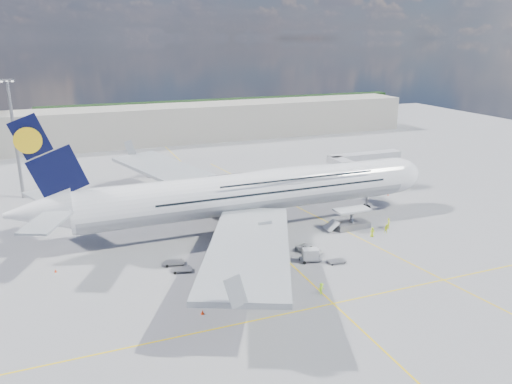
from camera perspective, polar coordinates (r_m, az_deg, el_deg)
name	(u,v)px	position (r m, az deg, el deg)	size (l,w,h in m)	color
ground	(273,247)	(83.93, 1.93, -6.31)	(300.00, 300.00, 0.00)	gray
taxi_line_main	(273,247)	(83.93, 1.93, -6.31)	(0.25, 220.00, 0.01)	yellow
taxi_line_cross	(333,303)	(68.00, 8.82, -12.48)	(120.00, 0.25, 0.01)	yellow
taxi_line_diag	(318,217)	(98.07, 7.11, -2.90)	(0.25, 100.00, 0.01)	yellow
airliner	(252,191)	(90.33, -0.41, 0.07)	(77.26, 79.15, 23.71)	white
jet_bridge	(359,164)	(112.96, 11.65, 3.20)	(18.80, 12.10, 8.50)	#B7B7BC
cargo_loader	(350,221)	(93.30, 10.75, -3.32)	(8.53, 3.20, 3.67)	silver
light_mast	(15,138)	(117.58, -25.82, 5.55)	(3.00, 0.70, 25.50)	gray
terminal	(159,124)	(170.58, -11.00, 7.59)	(180.00, 16.00, 12.00)	#B2AD9E
tree_line	(230,108)	(224.08, -3.03, 9.58)	(160.00, 6.00, 8.00)	#193814
dolly_row_a	(214,263)	(77.81, -4.81, -8.09)	(2.96, 2.21, 0.39)	gray
dolly_row_b	(266,290)	(69.71, 1.17, -11.18)	(3.02, 1.87, 0.42)	gray
dolly_row_c	(182,269)	(76.27, -8.47, -8.74)	(3.31, 2.30, 0.44)	gray
dolly_back	(174,263)	(78.58, -9.34, -7.96)	(3.42, 2.41, 0.45)	gray
dolly_nose_far	(310,255)	(78.81, 6.22, -7.15)	(3.60, 2.57, 2.06)	gray
dolly_nose_near	(337,261)	(79.14, 9.20, -7.80)	(2.82, 1.61, 0.40)	gray
baggage_tug	(221,285)	(70.14, -3.97, -10.56)	(3.31, 2.44, 1.88)	white
catering_truck_inner	(179,188)	(111.27, -8.82, 0.43)	(6.84, 4.76, 3.77)	gray
catering_truck_outer	(162,169)	(127.39, -10.70, 2.59)	(8.00, 5.93, 4.40)	gray
service_van	(309,249)	(81.89, 6.10, -6.53)	(2.13, 4.62, 1.28)	silver
crew_nose	(389,223)	(94.82, 14.92, -3.46)	(0.70, 0.46, 1.91)	#F1FF1A
crew_loader	(386,229)	(92.14, 14.68, -4.11)	(0.85, 0.66, 1.75)	#CCE217
crew_wing	(204,269)	(74.62, -5.97, -8.75)	(1.08, 0.45, 1.85)	#BAEB18
crew_van	(372,232)	(90.07, 13.15, -4.49)	(0.86, 0.56, 1.76)	#DCFF1A
crew_tug	(321,289)	(69.66, 7.49, -10.89)	(1.06, 0.61, 1.64)	#ABF91A
cone_nose	(388,194)	(114.60, 14.85, -0.26)	(0.39, 0.39, 0.50)	#FF3A0D
cone_wing_left_inner	(171,206)	(104.41, -9.71, -1.59)	(0.49, 0.49, 0.63)	#FF3A0D
cone_wing_left_outer	(194,202)	(106.08, -7.08, -1.19)	(0.42, 0.42, 0.54)	#FF3A0D
cone_wing_right_inner	(262,275)	(73.85, 0.73, -9.47)	(0.50, 0.50, 0.63)	#FF3A0D
cone_wing_right_outer	(202,312)	(65.19, -6.14, -13.49)	(0.45, 0.45, 0.58)	#FF3A0D
cone_tail	(55,271)	(81.02, -21.94, -8.34)	(0.38, 0.38, 0.49)	#FF3A0D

